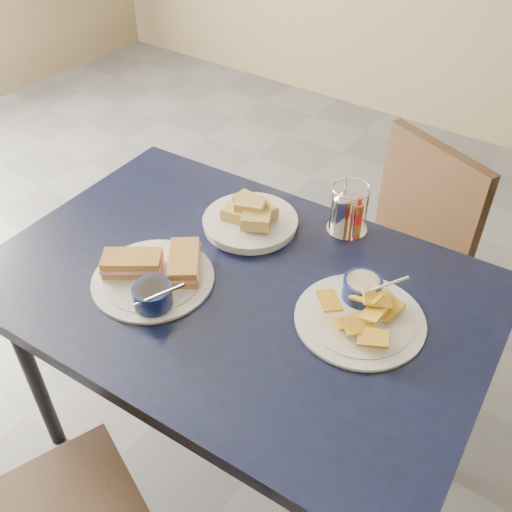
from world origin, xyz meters
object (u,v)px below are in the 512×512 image
Objects in this scene: condiment_caddy at (347,212)px; chair_far at (392,246)px; dining_table at (237,302)px; sandwich_plate at (155,274)px; plantain_plate at (361,309)px; bread_basket at (250,219)px.

chair_far is at bearing 85.47° from condiment_caddy.
dining_table is 0.21m from sandwich_plate.
chair_far is 0.67m from plantain_plate.
bread_basket is 0.26m from condiment_caddy.
dining_table is 0.32m from plantain_plate.
chair_far reaches higher than bread_basket.
dining_table is at bearing -107.95° from condiment_caddy.
dining_table is 1.47× the size of chair_far.
chair_far is at bearing 69.33° from sandwich_plate.
bread_basket is (-0.10, 0.20, 0.09)m from dining_table.
condiment_caddy is at bearing 59.34° from sandwich_plate.
sandwich_plate is 0.32m from bread_basket.
chair_far reaches higher than dining_table.
bread_basket is at bearing 80.42° from sandwich_plate.
chair_far is (0.14, 0.67, -0.20)m from dining_table.
condiment_caddy is at bearing -94.53° from chair_far.
sandwich_plate is at bearing -144.74° from dining_table.
plantain_plate reaches higher than chair_far.
condiment_caddy is (0.11, 0.34, 0.12)m from dining_table.
condiment_caddy is at bearing 125.13° from plantain_plate.
chair_far is 2.71× the size of sandwich_plate.
sandwich_plate reaches higher than dining_table.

